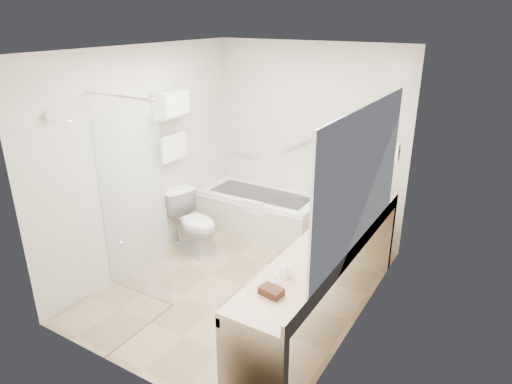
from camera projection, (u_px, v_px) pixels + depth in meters
The scene contains 25 objects.
floor at pixel (242, 284), 5.06m from camera, with size 3.20×3.20×0.00m, color #A08663.
ceiling at pixel (239, 49), 4.14m from camera, with size 2.60×3.20×0.10m, color silver.
wall_back at pixel (308, 142), 5.88m from camera, with size 2.60×0.10×2.50m, color beige.
wall_front at pixel (122, 242), 3.33m from camera, with size 2.60×0.10×2.50m, color beige.
wall_left at pixel (146, 158), 5.23m from camera, with size 0.10×3.20×2.50m, color beige.
wall_right at pixel (366, 204), 3.98m from camera, with size 0.10×3.20×2.50m, color beige.
bathtub at pixel (260, 213), 6.19m from camera, with size 1.60×0.73×0.59m.
grab_bar_short at pixel (244, 154), 6.41m from camera, with size 0.03×0.03×0.40m, color silver.
grab_bar_long at pixel (303, 142), 5.87m from camera, with size 0.03×0.03×0.60m, color silver.
shower_enclosure at pixel (130, 214), 4.23m from camera, with size 0.96×0.91×2.11m.
towel_shelf at pixel (172, 111), 5.26m from camera, with size 0.24×0.55×0.81m.
vanity_counter at pixel (326, 264), 4.21m from camera, with size 0.55×2.70×0.95m.
sink at pixel (346, 231), 4.45m from camera, with size 0.40×0.52×0.14m, color white.
faucet at pixel (361, 224), 4.34m from camera, with size 0.03×0.03×0.14m, color silver.
mirror at pixel (362, 177), 3.75m from camera, with size 0.02×2.00×1.20m, color silver.
hairdryer_unit at pixel (395, 152), 4.76m from camera, with size 0.08×0.10×0.18m, color white.
toilet at pixel (194, 223), 5.68m from camera, with size 0.42×0.75×0.74m, color white.
amenity_basket at pixel (271, 291), 3.39m from camera, with size 0.17×0.11×0.06m, color #402617.
soap_bottle_a at pixel (285, 273), 3.62m from camera, with size 0.07×0.15×0.07m, color white.
soap_bottle_b at pixel (276, 283), 3.47m from camera, with size 0.08×0.11×0.08m, color white.
water_bottle_left at pixel (372, 193), 5.09m from camera, with size 0.06×0.06×0.19m.
water_bottle_mid at pixel (362, 203), 4.81m from camera, with size 0.06×0.06×0.19m.
water_bottle_right at pixel (366, 192), 5.07m from camera, with size 0.06×0.06×0.20m.
drinking_glass_near at pixel (354, 207), 4.81m from camera, with size 0.07×0.07×0.09m, color silver.
drinking_glass_far at pixel (340, 223), 4.43m from camera, with size 0.08×0.08×0.10m, color silver.
Camera 1 is at (2.37, -3.63, 2.81)m, focal length 32.00 mm.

